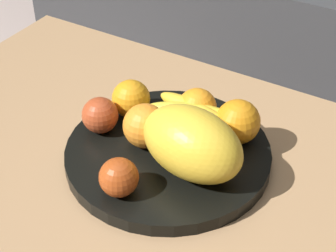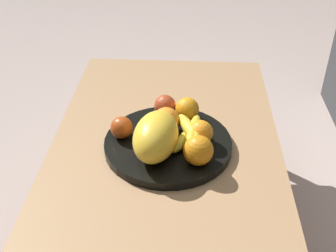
{
  "view_description": "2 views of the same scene",
  "coord_description": "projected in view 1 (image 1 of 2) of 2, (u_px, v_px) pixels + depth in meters",
  "views": [
    {
      "loc": [
        0.42,
        -0.63,
        1.07
      ],
      "look_at": [
        0.04,
        0.01,
        0.48
      ],
      "focal_mm": 59.71,
      "sensor_mm": 36.0,
      "label": 1
    },
    {
      "loc": [
        1.01,
        0.06,
        1.17
      ],
      "look_at": [
        0.04,
        0.01,
        0.48
      ],
      "focal_mm": 46.22,
      "sensor_mm": 36.0,
      "label": 2
    }
  ],
  "objects": [
    {
      "name": "banana_bunch",
      "position": [
        189.0,
        118.0,
        1.0
      ],
      "size": [
        0.16,
        0.1,
        0.06
      ],
      "color": "yellow",
      "rests_on": "fruit_bowl"
    },
    {
      "name": "orange_back",
      "position": [
        238.0,
        122.0,
        0.97
      ],
      "size": [
        0.08,
        0.08,
        0.08
      ],
      "primitive_type": "sphere",
      "color": "orange",
      "rests_on": "fruit_bowl"
    },
    {
      "name": "fruit_bowl",
      "position": [
        168.0,
        154.0,
        0.99
      ],
      "size": [
        0.36,
        0.36,
        0.03
      ],
      "primitive_type": "cylinder",
      "color": "black",
      "rests_on": "coffee_table"
    },
    {
      "name": "apple_right",
      "position": [
        100.0,
        115.0,
        1.0
      ],
      "size": [
        0.07,
        0.07,
        0.07
      ],
      "primitive_type": "sphere",
      "color": "#B44522",
      "rests_on": "fruit_bowl"
    },
    {
      "name": "apple_front",
      "position": [
        119.0,
        177.0,
        0.87
      ],
      "size": [
        0.06,
        0.06,
        0.06
      ],
      "primitive_type": "sphere",
      "color": "#B24719",
      "rests_on": "fruit_bowl"
    },
    {
      "name": "orange_left",
      "position": [
        197.0,
        108.0,
        1.01
      ],
      "size": [
        0.07,
        0.07,
        0.07
      ],
      "primitive_type": "sphere",
      "color": "orange",
      "rests_on": "fruit_bowl"
    },
    {
      "name": "orange_right",
      "position": [
        131.0,
        99.0,
        1.04
      ],
      "size": [
        0.07,
        0.07,
        0.07
      ],
      "primitive_type": "sphere",
      "color": "orange",
      "rests_on": "fruit_bowl"
    },
    {
      "name": "melon_large_front",
      "position": [
        192.0,
        143.0,
        0.9
      ],
      "size": [
        0.2,
        0.15,
        0.12
      ],
      "primitive_type": "ellipsoid",
      "rotation": [
        0.0,
        0.0,
        -0.16
      ],
      "color": "yellow",
      "rests_on": "fruit_bowl"
    },
    {
      "name": "orange_front",
      "position": [
        144.0,
        127.0,
        0.96
      ],
      "size": [
        0.08,
        0.08,
        0.08
      ],
      "primitive_type": "sphere",
      "color": "orange",
      "rests_on": "fruit_bowl"
    },
    {
      "name": "coffee_table",
      "position": [
        150.0,
        173.0,
        1.03
      ],
      "size": [
        1.04,
        0.66,
        0.41
      ],
      "color": "tan",
      "rests_on": "ground_plane"
    }
  ]
}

